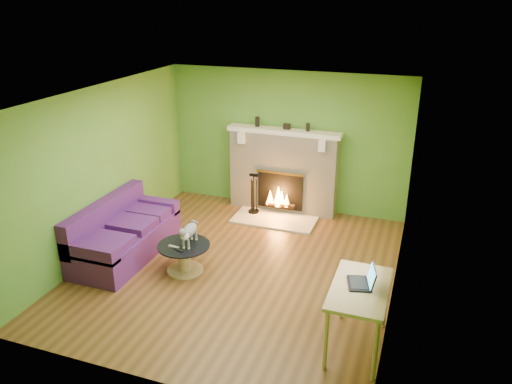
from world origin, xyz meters
TOP-DOWN VIEW (x-y plane):
  - floor at (0.00, 0.00)m, footprint 5.00×5.00m
  - ceiling at (0.00, 0.00)m, footprint 5.00×5.00m
  - wall_back at (0.00, 2.50)m, footprint 5.00×0.00m
  - wall_front at (0.00, -2.50)m, footprint 5.00×0.00m
  - wall_left at (-2.25, 0.00)m, footprint 0.00×5.00m
  - wall_right at (2.25, 0.00)m, footprint 0.00×5.00m
  - window_frame at (2.24, -0.90)m, footprint 0.00×1.20m
  - window_pane at (2.23, -0.90)m, footprint 0.00×1.06m
  - fireplace at (0.00, 2.32)m, footprint 2.10×0.46m
  - hearth at (0.00, 1.80)m, footprint 1.50×0.75m
  - mantel at (0.00, 2.30)m, footprint 2.10×0.28m
  - sofa at (-1.86, -0.21)m, footprint 0.89×1.96m
  - coffee_table at (-0.72, -0.34)m, footprint 0.77×0.77m
  - desk at (1.95, -1.21)m, footprint 0.63×1.09m
  - cat at (-0.64, -0.29)m, footprint 0.26×0.60m
  - remote_silver at (-0.82, -0.46)m, footprint 0.17×0.06m
  - remote_black at (-0.70, -0.52)m, footprint 0.16×0.10m
  - laptop at (1.93, -1.16)m, footprint 0.37×0.40m
  - fire_tools at (-0.45, 1.95)m, footprint 0.21×0.21m
  - mantel_vase_left at (-0.52, 2.33)m, footprint 0.08×0.08m
  - mantel_vase_right at (0.43, 2.33)m, footprint 0.07×0.07m
  - mantel_box at (0.04, 2.33)m, footprint 0.12×0.08m

SIDE VIEW (x-z plane):
  - floor at x=0.00m, z-range 0.00..0.00m
  - hearth at x=0.00m, z-range 0.00..0.03m
  - coffee_table at x=-0.72m, z-range 0.03..0.47m
  - sofa at x=-1.86m, z-range -0.10..0.78m
  - fire_tools at x=-0.45m, z-range 0.03..0.80m
  - remote_black at x=-0.70m, z-range 0.44..0.45m
  - remote_silver at x=-0.82m, z-range 0.44..0.45m
  - cat at x=-0.64m, z-range 0.44..0.80m
  - desk at x=1.95m, z-range 0.31..1.11m
  - fireplace at x=0.00m, z-range -0.02..1.56m
  - laptop at x=1.93m, z-range 0.81..1.06m
  - wall_back at x=0.00m, z-range -1.20..3.80m
  - wall_front at x=0.00m, z-range -1.20..3.80m
  - wall_left at x=-2.25m, z-range -1.20..3.80m
  - wall_right at x=2.25m, z-range -1.20..3.80m
  - mantel at x=0.00m, z-range 1.50..1.58m
  - window_frame at x=2.24m, z-range 0.95..2.15m
  - window_pane at x=2.23m, z-range 1.02..2.08m
  - mantel_box at x=0.04m, z-range 1.58..1.68m
  - mantel_vase_right at x=0.43m, z-range 1.58..1.72m
  - mantel_vase_left at x=-0.52m, z-range 1.58..1.76m
  - ceiling at x=0.00m, z-range 2.60..2.60m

